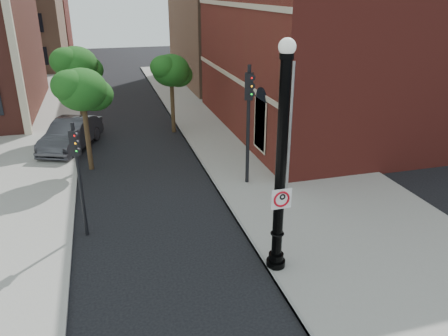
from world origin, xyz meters
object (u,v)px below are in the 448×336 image
object	(u,v)px
no_parking_sign	(282,199)
parked_car	(71,134)
traffic_signal_left	(78,162)
traffic_signal_right	(249,107)
lamppost	(280,174)

from	to	relation	value
no_parking_sign	parked_car	bearing A→B (deg)	114.50
traffic_signal_left	traffic_signal_right	bearing A→B (deg)	44.73
traffic_signal_right	lamppost	bearing A→B (deg)	-77.23
traffic_signal_left	traffic_signal_right	xyz separation A→B (m)	(7.00, 2.63, 0.79)
no_parking_sign	parked_car	distance (m)	15.47
lamppost	traffic_signal_left	size ratio (longest dim) A/B	1.68
traffic_signal_right	no_parking_sign	bearing A→B (deg)	-76.96
lamppost	parked_car	distance (m)	15.41
no_parking_sign	parked_car	size ratio (longest dim) A/B	0.13
parked_car	traffic_signal_right	bearing A→B (deg)	-20.81
lamppost	traffic_signal_left	distance (m)	6.94
lamppost	traffic_signal_right	distance (m)	6.54
parked_car	traffic_signal_left	world-z (taller)	traffic_signal_left
lamppost	no_parking_sign	bearing A→B (deg)	-90.50
traffic_signal_left	parked_car	bearing A→B (deg)	119.04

